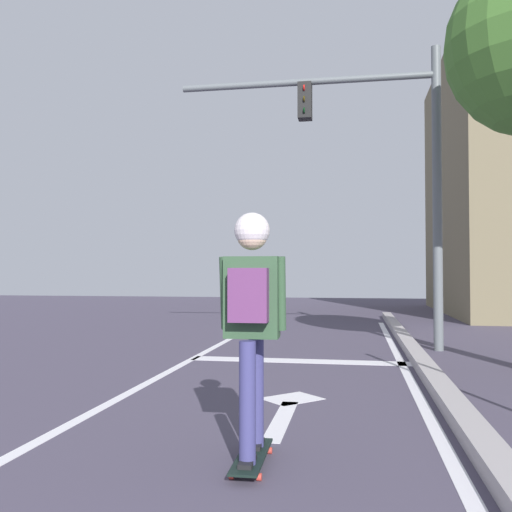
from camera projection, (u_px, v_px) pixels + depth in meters
lane_line_center at (94, 412)px, 5.31m from camera, size 0.12×20.00×0.01m
lane_line_curbside at (435, 427)px, 4.77m from camera, size 0.12×20.00×0.01m
stop_bar at (300, 361)px, 8.34m from camera, size 3.26×0.40×0.01m
lane_arrow_stem at (282, 420)px, 5.02m from camera, size 0.16×1.40×0.01m
lane_arrow_head at (292, 398)px, 5.85m from camera, size 0.71×0.71×0.01m
curb_strip at (465, 421)px, 4.73m from camera, size 0.24×24.00×0.14m
skateboard at (252, 456)px, 3.83m from camera, size 0.22×0.79×0.08m
skater at (252, 301)px, 3.85m from camera, size 0.46×0.62×1.66m
traffic_signal_mast at (376, 148)px, 9.70m from camera, size 4.57×0.34×5.19m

